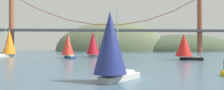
{
  "coord_description": "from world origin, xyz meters",
  "views": [
    {
      "loc": [
        -3.3,
        -24.53,
        3.97
      ],
      "look_at": [
        0.0,
        43.42,
        4.26
      ],
      "focal_mm": 33.35,
      "sensor_mm": 36.0,
      "label": 1
    }
  ],
  "objects_px": {
    "sailboat_scarlet_sail": "(68,46)",
    "sailboat_red_spinnaker": "(184,46)",
    "channel_buoy": "(224,73)",
    "sailboat_crimson_sail": "(93,44)",
    "sailboat_navy_sail": "(111,45)",
    "sailboat_orange_sail": "(9,43)"
  },
  "relations": [
    {
      "from": "sailboat_red_spinnaker",
      "to": "channel_buoy",
      "type": "xyz_separation_m",
      "value": [
        -6.9,
        -30.48,
        -3.6
      ]
    },
    {
      "from": "sailboat_navy_sail",
      "to": "sailboat_red_spinnaker",
      "type": "bearing_deg",
      "value": 57.38
    },
    {
      "from": "sailboat_red_spinnaker",
      "to": "channel_buoy",
      "type": "bearing_deg",
      "value": -102.76
    },
    {
      "from": "sailboat_scarlet_sail",
      "to": "sailboat_red_spinnaker",
      "type": "bearing_deg",
      "value": -16.33
    },
    {
      "from": "channel_buoy",
      "to": "sailboat_scarlet_sail",
      "type": "bearing_deg",
      "value": 123.71
    },
    {
      "from": "sailboat_crimson_sail",
      "to": "sailboat_orange_sail",
      "type": "xyz_separation_m",
      "value": [
        -31.9,
        7.04,
        0.56
      ]
    },
    {
      "from": "sailboat_crimson_sail",
      "to": "sailboat_red_spinnaker",
      "type": "distance_m",
      "value": 30.3
    },
    {
      "from": "sailboat_scarlet_sail",
      "to": "sailboat_red_spinnaker",
      "type": "relative_size",
      "value": 0.95
    },
    {
      "from": "sailboat_crimson_sail",
      "to": "sailboat_red_spinnaker",
      "type": "height_order",
      "value": "sailboat_crimson_sail"
    },
    {
      "from": "sailboat_navy_sail",
      "to": "channel_buoy",
      "type": "distance_m",
      "value": 16.07
    },
    {
      "from": "sailboat_navy_sail",
      "to": "channel_buoy",
      "type": "bearing_deg",
      "value": 14.67
    },
    {
      "from": "sailboat_orange_sail",
      "to": "channel_buoy",
      "type": "relative_size",
      "value": 4.51
    },
    {
      "from": "sailboat_orange_sail",
      "to": "channel_buoy",
      "type": "xyz_separation_m",
      "value": [
        50.99,
        -53.07,
        -4.83
      ]
    },
    {
      "from": "sailboat_crimson_sail",
      "to": "sailboat_scarlet_sail",
      "type": "bearing_deg",
      "value": -144.32
    },
    {
      "from": "sailboat_orange_sail",
      "to": "sailboat_scarlet_sail",
      "type": "relative_size",
      "value": 1.5
    },
    {
      "from": "sailboat_scarlet_sail",
      "to": "sailboat_red_spinnaker",
      "type": "distance_m",
      "value": 35.28
    },
    {
      "from": "sailboat_navy_sail",
      "to": "sailboat_orange_sail",
      "type": "relative_size",
      "value": 0.69
    },
    {
      "from": "sailboat_navy_sail",
      "to": "sailboat_orange_sail",
      "type": "bearing_deg",
      "value": 122.16
    },
    {
      "from": "sailboat_orange_sail",
      "to": "sailboat_scarlet_sail",
      "type": "distance_m",
      "value": 27.21
    },
    {
      "from": "channel_buoy",
      "to": "sailboat_red_spinnaker",
      "type": "bearing_deg",
      "value": 77.24
    },
    {
      "from": "sailboat_navy_sail",
      "to": "sailboat_orange_sail",
      "type": "height_order",
      "value": "sailboat_orange_sail"
    },
    {
      "from": "sailboat_crimson_sail",
      "to": "sailboat_red_spinnaker",
      "type": "bearing_deg",
      "value": -30.9
    }
  ]
}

